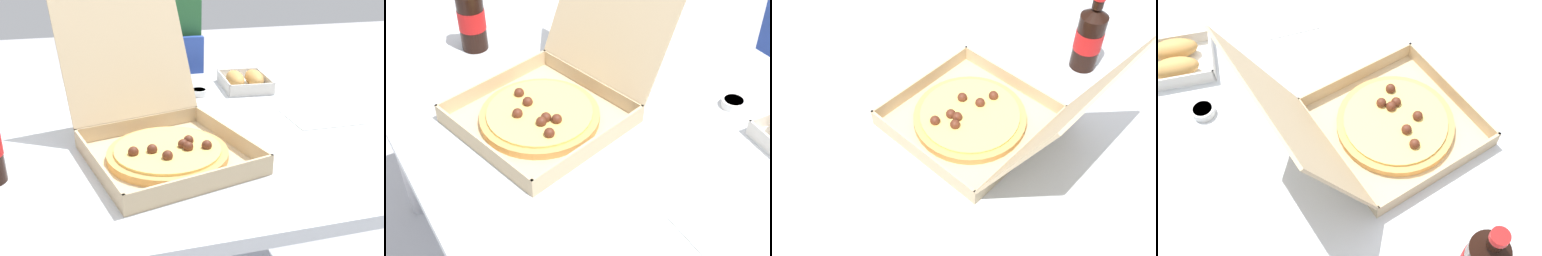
# 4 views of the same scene
# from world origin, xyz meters

# --- Properties ---
(dining_table) EXTENTS (1.41, 0.98, 0.71)m
(dining_table) POSITION_xyz_m (0.00, 0.00, 0.65)
(dining_table) COLOR silver
(dining_table) RESTS_ON ground_plane
(pizza_box_open) EXTENTS (0.44, 0.55, 0.35)m
(pizza_box_open) POSITION_xyz_m (-0.09, -0.13, 0.76)
(pizza_box_open) COLOR tan
(pizza_box_open) RESTS_ON dining_table
(cola_bottle) EXTENTS (0.07, 0.07, 0.22)m
(cola_bottle) POSITION_xyz_m (-0.45, -0.17, 0.81)
(cola_bottle) COLOR black
(cola_bottle) RESTS_ON dining_table
(paper_menu) EXTENTS (0.21, 0.15, 0.00)m
(paper_menu) POSITION_xyz_m (0.41, -0.03, 0.71)
(paper_menu) COLOR white
(paper_menu) RESTS_ON dining_table
(dipping_sauce_cup) EXTENTS (0.06, 0.06, 0.02)m
(dipping_sauce_cup) POSITION_xyz_m (0.11, 0.25, 0.72)
(dipping_sauce_cup) COLOR white
(dipping_sauce_cup) RESTS_ON dining_table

